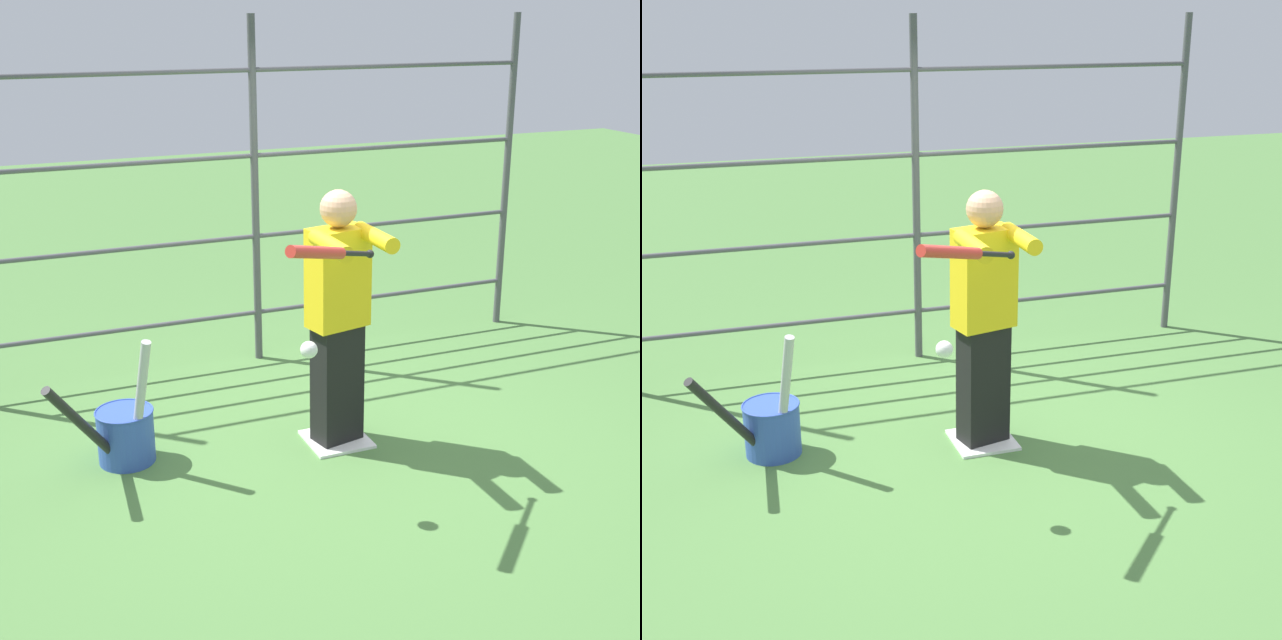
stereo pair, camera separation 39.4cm
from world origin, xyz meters
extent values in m
plane|color=#4C7A3D|center=(0.00, 0.00, 0.00)|extent=(24.00, 24.00, 0.00)
cube|color=white|center=(0.00, 0.00, 0.01)|extent=(0.40, 0.40, 0.02)
cylinder|color=#4C4C51|center=(-2.29, -1.60, 1.34)|extent=(0.06, 0.06, 2.68)
cylinder|color=#4C4C51|center=(0.00, -1.60, 1.34)|extent=(0.06, 0.06, 2.68)
cylinder|color=#4C4C51|center=(0.00, -1.60, 0.39)|extent=(4.58, 0.04, 0.04)
cylinder|color=#4C4C51|center=(0.00, -1.60, 1.02)|extent=(4.58, 0.04, 0.04)
cylinder|color=#4C4C51|center=(0.00, -1.60, 1.65)|extent=(4.58, 0.04, 0.04)
cylinder|color=#4C4C51|center=(0.00, -1.60, 2.28)|extent=(4.58, 0.04, 0.04)
cube|color=black|center=(0.00, 0.00, 0.41)|extent=(0.33, 0.25, 0.81)
cube|color=yellow|center=(0.00, 0.00, 1.13)|extent=(0.41, 0.29, 0.64)
sphere|color=tan|center=(0.00, 0.00, 1.57)|extent=(0.23, 0.23, 0.23)
cylinder|color=yellow|center=(-0.16, 0.19, 1.42)|extent=(0.10, 0.45, 0.10)
cylinder|color=yellow|center=(0.16, 0.26, 1.42)|extent=(0.10, 0.45, 0.10)
sphere|color=black|center=(0.00, 0.45, 1.40)|extent=(0.05, 0.05, 0.05)
cylinder|color=black|center=(0.13, 0.54, 1.44)|extent=(0.28, 0.20, 0.11)
cylinder|color=red|center=(0.45, 0.76, 1.54)|extent=(0.44, 0.33, 0.18)
sphere|color=white|center=(0.46, 0.67, 0.97)|extent=(0.10, 0.10, 0.10)
cylinder|color=#3351B2|center=(1.34, -0.26, 0.17)|extent=(0.36, 0.36, 0.34)
torus|color=#3351B2|center=(1.34, -0.26, 0.34)|extent=(0.37, 0.37, 0.01)
cylinder|color=#B2B2B7|center=(1.26, -0.10, 0.46)|extent=(0.17, 0.27, 0.86)
cylinder|color=black|center=(1.61, -0.06, 0.38)|extent=(0.49, 0.40, 0.72)
camera|label=1|loc=(2.14, 4.86, 2.75)|focal=50.00mm
camera|label=2|loc=(1.77, 5.00, 2.75)|focal=50.00mm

